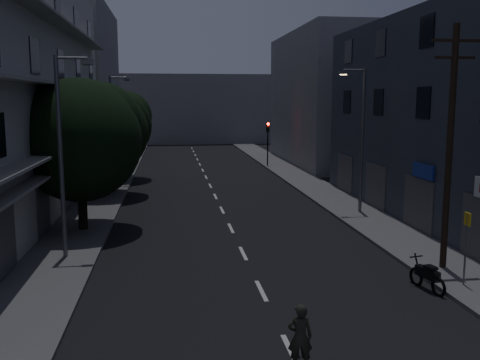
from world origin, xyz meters
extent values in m
plane|color=black|center=(0.00, 25.00, 0.00)|extent=(160.00, 160.00, 0.00)
cube|color=#565659|center=(-7.50, 25.00, 0.07)|extent=(3.00, 90.00, 0.15)
cube|color=#565659|center=(7.50, 25.00, 0.07)|extent=(3.00, 90.00, 0.15)
cube|color=beige|center=(0.00, 2.00, 0.01)|extent=(0.15, 2.00, 0.01)
cube|color=beige|center=(0.00, 6.50, 0.01)|extent=(0.15, 2.00, 0.01)
cube|color=beige|center=(0.00, 11.00, 0.01)|extent=(0.15, 2.00, 0.01)
cube|color=beige|center=(0.00, 15.50, 0.01)|extent=(0.15, 2.00, 0.01)
cube|color=beige|center=(0.00, 20.00, 0.01)|extent=(0.15, 2.00, 0.01)
cube|color=beige|center=(0.00, 24.50, 0.01)|extent=(0.15, 2.00, 0.01)
cube|color=beige|center=(0.00, 29.00, 0.01)|extent=(0.15, 2.00, 0.01)
cube|color=beige|center=(0.00, 33.50, 0.01)|extent=(0.15, 2.00, 0.01)
cube|color=beige|center=(0.00, 38.00, 0.01)|extent=(0.15, 2.00, 0.01)
cube|color=beige|center=(0.00, 42.50, 0.01)|extent=(0.15, 2.00, 0.01)
cube|color=beige|center=(0.00, 47.00, 0.01)|extent=(0.15, 2.00, 0.01)
cube|color=beige|center=(0.00, 51.50, 0.01)|extent=(0.15, 2.00, 0.01)
cube|color=beige|center=(0.00, 56.00, 0.01)|extent=(0.15, 2.00, 0.01)
cube|color=beige|center=(0.00, 60.50, 0.01)|extent=(0.15, 2.00, 0.01)
cube|color=black|center=(-8.98, 9.00, 2.00)|extent=(0.06, 1.60, 1.60)
cube|color=black|center=(-8.98, 15.00, 2.00)|extent=(0.06, 1.60, 1.60)
cube|color=black|center=(-8.98, 21.00, 2.00)|extent=(0.06, 1.60, 1.60)
cube|color=black|center=(-8.98, 27.00, 2.00)|extent=(0.06, 1.60, 1.60)
cube|color=black|center=(-8.98, 33.00, 2.00)|extent=(0.06, 1.60, 1.60)
cube|color=black|center=(-8.98, 15.00, 5.20)|extent=(0.06, 1.60, 1.60)
cube|color=black|center=(-8.98, 21.00, 5.20)|extent=(0.06, 1.60, 1.60)
cube|color=black|center=(-8.98, 27.00, 5.20)|extent=(0.06, 1.60, 1.60)
cube|color=black|center=(-8.98, 33.00, 5.20)|extent=(0.06, 1.60, 1.60)
cube|color=black|center=(-8.98, 15.00, 8.40)|extent=(0.06, 1.60, 1.60)
cube|color=black|center=(-8.98, 21.00, 8.40)|extent=(0.06, 1.60, 1.60)
cube|color=black|center=(-8.98, 27.00, 8.40)|extent=(0.06, 1.60, 1.60)
cube|color=black|center=(-8.98, 33.00, 8.40)|extent=(0.06, 1.60, 1.60)
cube|color=black|center=(-8.98, 21.00, 11.60)|extent=(0.06, 1.60, 1.60)
cube|color=black|center=(-8.98, 27.00, 11.60)|extent=(0.06, 1.60, 1.60)
cube|color=black|center=(-8.98, 33.00, 11.60)|extent=(0.06, 1.60, 1.60)
cube|color=gray|center=(-8.50, 18.00, 4.00)|extent=(1.00, 32.40, 0.12)
cube|color=gray|center=(-8.50, 18.00, 7.20)|extent=(1.00, 32.40, 0.12)
cube|color=gray|center=(-8.50, 18.00, 10.40)|extent=(1.00, 32.40, 0.12)
cube|color=gray|center=(-8.60, 18.00, 3.10)|extent=(0.80, 32.40, 0.12)
cube|color=#424247|center=(-8.97, 9.00, 1.40)|extent=(0.06, 2.40, 2.40)
cube|color=#424247|center=(-8.97, 15.00, 1.40)|extent=(0.06, 2.40, 2.40)
cube|color=#424247|center=(-8.97, 21.00, 1.40)|extent=(0.06, 2.40, 2.40)
cube|color=#424247|center=(-8.97, 27.00, 1.40)|extent=(0.06, 2.40, 2.40)
cube|color=#424247|center=(-8.97, 33.00, 1.40)|extent=(0.06, 2.40, 2.40)
cube|color=#2D323E|center=(12.00, 14.00, 5.50)|extent=(6.00, 28.00, 11.00)
cube|color=black|center=(8.98, 13.50, 6.30)|extent=(0.06, 1.40, 1.50)
cube|color=black|center=(8.98, 19.00, 6.30)|extent=(0.06, 1.40, 1.50)
cube|color=black|center=(8.98, 24.50, 6.30)|extent=(0.06, 1.40, 1.50)
cube|color=black|center=(8.98, 13.50, 9.60)|extent=(0.06, 1.40, 1.50)
cube|color=black|center=(8.98, 19.00, 9.60)|extent=(0.06, 1.40, 1.50)
cube|color=black|center=(8.98, 24.50, 9.60)|extent=(0.06, 1.40, 1.50)
cube|color=#424247|center=(8.97, 13.50, 1.40)|extent=(0.06, 3.00, 2.60)
cube|color=#424247|center=(8.97, 19.00, 1.40)|extent=(0.06, 3.00, 2.60)
cube|color=#424247|center=(8.97, 24.50, 1.40)|extent=(0.06, 3.00, 2.60)
cube|color=navy|center=(8.90, 13.00, 3.10)|extent=(0.12, 2.00, 0.70)
cube|color=slate|center=(-12.00, 48.00, 8.00)|extent=(6.00, 20.00, 16.00)
cube|color=slate|center=(12.00, 42.00, 6.50)|extent=(6.00, 20.00, 13.00)
cube|color=slate|center=(0.00, 70.00, 5.00)|extent=(24.00, 8.00, 10.00)
cylinder|color=black|center=(-7.29, 15.76, 2.14)|extent=(0.44, 0.44, 3.97)
sphere|color=black|center=(-7.29, 15.76, 4.52)|extent=(5.96, 5.96, 5.96)
sphere|color=black|center=(-6.39, 16.50, 5.26)|extent=(4.17, 4.17, 4.17)
sphere|color=black|center=(-8.03, 15.16, 4.97)|extent=(3.87, 3.87, 3.87)
cylinder|color=black|center=(-7.22, 25.31, 2.07)|extent=(0.44, 0.44, 3.83)
sphere|color=black|center=(-7.22, 25.31, 4.36)|extent=(5.77, 5.77, 5.77)
sphere|color=black|center=(-6.36, 26.03, 5.08)|extent=(4.04, 4.04, 4.04)
sphere|color=black|center=(-7.94, 24.74, 4.80)|extent=(3.75, 3.75, 3.75)
cylinder|color=black|center=(-7.24, 32.79, 2.08)|extent=(0.44, 0.44, 3.86)
sphere|color=black|center=(-7.24, 32.79, 4.40)|extent=(5.77, 5.77, 5.77)
sphere|color=black|center=(-6.37, 33.51, 5.12)|extent=(4.04, 4.04, 4.04)
sphere|color=black|center=(-7.96, 32.21, 4.83)|extent=(3.75, 3.75, 3.75)
cylinder|color=black|center=(6.37, 39.67, 1.75)|extent=(0.12, 0.12, 3.20)
cube|color=black|center=(6.37, 39.67, 3.80)|extent=(0.28, 0.22, 0.90)
sphere|color=#FF0C05|center=(6.37, 39.52, 4.13)|extent=(0.22, 0.22, 0.22)
sphere|color=#3F330C|center=(6.37, 39.52, 3.83)|extent=(0.22, 0.22, 0.22)
sphere|color=black|center=(6.37, 39.52, 3.53)|extent=(0.22, 0.22, 0.22)
cylinder|color=black|center=(-6.34, 40.24, 1.75)|extent=(0.12, 0.12, 3.20)
cube|color=black|center=(-6.34, 40.24, 3.80)|extent=(0.28, 0.22, 0.90)
sphere|color=black|center=(-6.34, 40.09, 4.13)|extent=(0.22, 0.22, 0.22)
sphere|color=#3F330C|center=(-6.34, 40.09, 3.83)|extent=(0.22, 0.22, 0.22)
sphere|color=#0CFF26|center=(-6.34, 40.09, 3.53)|extent=(0.22, 0.22, 0.22)
cylinder|color=slate|center=(-7.29, 11.09, 4.15)|extent=(0.18, 0.18, 8.00)
cylinder|color=slate|center=(-6.69, 11.09, 8.05)|extent=(1.20, 0.10, 0.10)
cube|color=slate|center=(-6.09, 11.09, 7.90)|extent=(0.45, 0.25, 0.18)
cube|color=#4C4C4C|center=(-6.09, 11.09, 7.80)|extent=(0.35, 0.18, 0.04)
cylinder|color=#5B5E63|center=(7.68, 17.94, 4.15)|extent=(0.18, 0.18, 8.00)
cylinder|color=#5B5E63|center=(7.08, 17.94, 8.05)|extent=(1.20, 0.10, 0.10)
cube|color=#5B5E63|center=(6.48, 17.94, 7.90)|extent=(0.45, 0.25, 0.18)
cube|color=#FFD88C|center=(6.48, 17.94, 7.80)|extent=(0.35, 0.18, 0.04)
cylinder|color=#55585C|center=(-7.22, 29.94, 4.15)|extent=(0.18, 0.18, 8.00)
cylinder|color=#55585C|center=(-6.62, 29.94, 8.05)|extent=(1.20, 0.10, 0.10)
cube|color=#55585C|center=(-6.02, 29.94, 7.90)|extent=(0.45, 0.25, 0.18)
cube|color=#4C4C4C|center=(-6.02, 29.94, 7.80)|extent=(0.35, 0.18, 0.04)
cylinder|color=black|center=(7.23, 7.73, 4.65)|extent=(0.24, 0.24, 9.00)
cube|color=black|center=(7.23, 7.73, 8.55)|extent=(1.80, 0.10, 0.10)
cube|color=black|center=(7.23, 7.73, 7.95)|extent=(1.50, 0.10, 0.10)
cylinder|color=#595B60|center=(6.96, 5.80, 1.40)|extent=(0.06, 0.06, 2.50)
cube|color=yellow|center=(6.96, 5.80, 2.45)|extent=(0.05, 0.35, 0.45)
torus|color=black|center=(5.76, 5.27, 0.29)|extent=(0.25, 0.68, 0.68)
torus|color=black|center=(5.51, 6.40, 0.29)|extent=(0.25, 0.68, 0.68)
cube|color=black|center=(5.64, 5.84, 0.59)|extent=(0.46, 1.08, 0.33)
cube|color=black|center=(5.67, 5.70, 0.84)|extent=(0.37, 0.48, 0.10)
cylinder|color=black|center=(5.52, 6.35, 0.72)|extent=(0.15, 0.42, 0.80)
cube|color=black|center=(5.50, 6.44, 1.00)|extent=(0.52, 0.15, 0.04)
imported|color=black|center=(-0.19, 0.35, 1.18)|extent=(0.61, 0.43, 1.55)
camera|label=1|loc=(-3.03, -10.70, 6.48)|focal=40.00mm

